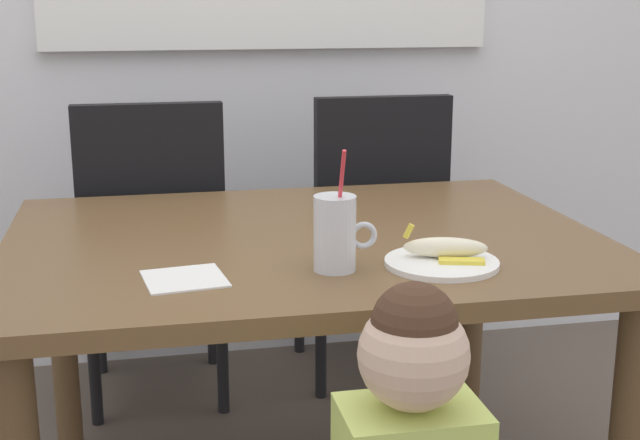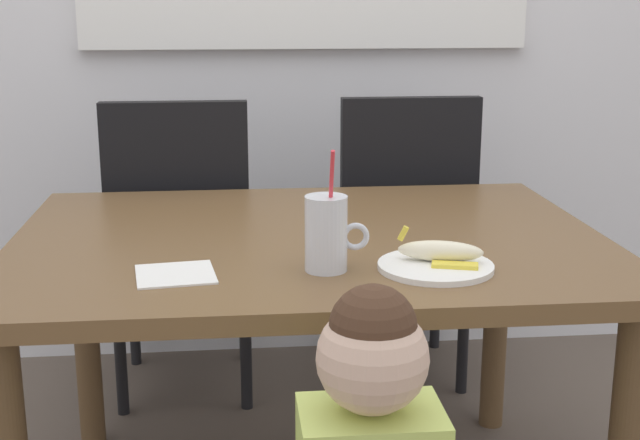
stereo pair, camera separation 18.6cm
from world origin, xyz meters
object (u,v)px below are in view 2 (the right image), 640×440
Objects in this scene: dining_chair_left at (181,233)px; dining_table at (309,273)px; milk_cup at (327,238)px; snack_plate at (436,266)px; peeled_banana at (442,252)px; paper_napkin at (175,274)px; dining_chair_right at (401,224)px.

dining_table is at bearing 115.03° from dining_chair_left.
snack_plate is (0.22, -0.02, -0.06)m from milk_cup.
peeled_banana is (0.23, -0.00, -0.04)m from milk_cup.
paper_napkin is (-0.28, -0.27, 0.09)m from dining_table.
peeled_banana reaches higher than dining_table.
snack_plate is at bearing 82.46° from dining_chair_right.
snack_plate is 1.31× the size of peeled_banana.
milk_cup is at bearing 109.34° from dining_chair_left.
dining_table is 7.59× the size of peeled_banana.
dining_chair_right is at bearing 82.46° from snack_plate.
snack_plate is (0.23, -0.28, 0.10)m from dining_table.
dining_chair_right is 4.17× the size of snack_plate.
dining_chair_right is 1.05m from peeled_banana.
dining_table is at bearing 92.45° from milk_cup.
dining_chair_right reaches higher than peeled_banana.
dining_chair_left is (-0.33, 0.71, -0.09)m from dining_table.
peeled_banana is at bearing 0.04° from paper_napkin.
dining_chair_right is 1.22m from paper_napkin.
paper_napkin is (-0.30, -0.00, -0.06)m from milk_cup.
dining_chair_right is (0.36, 0.75, -0.09)m from dining_table.
dining_table is 0.79m from dining_chair_left.
peeled_banana is at bearing 43.97° from snack_plate.
peeled_banana is at bearing -48.14° from dining_table.
paper_napkin is at bearing -179.56° from milk_cup.
dining_chair_left is 3.88× the size of milk_cup.
peeled_banana is 0.53m from paper_napkin.
peeled_banana is at bearing 83.18° from dining_chair_right.
dining_chair_left reaches higher than snack_plate.
milk_cup is (0.34, -0.98, 0.25)m from dining_chair_left.
snack_plate is at bearing 119.32° from dining_chair_left.
dining_table is at bearing 128.61° from snack_plate.
dining_chair_left is 6.40× the size of paper_napkin.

